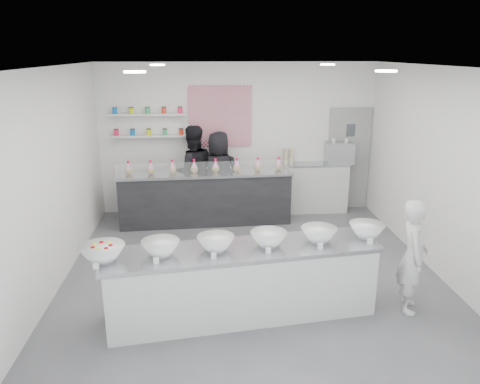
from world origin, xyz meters
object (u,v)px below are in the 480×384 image
espresso_ledge (314,187)px  espresso_machine (339,153)px  staff_right (219,175)px  staff_left (193,172)px  woman_prep (413,256)px  prep_counter (242,282)px  back_bar (206,198)px

espresso_ledge → espresso_machine: (0.49, 0.00, 0.71)m
staff_right → staff_left: bearing=8.9°
woman_prep → staff_right: (-2.31, 3.72, 0.13)m
espresso_ledge → espresso_machine: 0.87m
prep_counter → woman_prep: (2.14, -0.00, 0.28)m
back_bar → staff_left: size_ratio=1.77×
espresso_ledge → staff_left: (-2.46, -0.18, 0.41)m
espresso_ledge → woman_prep: (0.36, -3.90, 0.23)m
prep_counter → woman_prep: woman_prep is taller
prep_counter → staff_right: staff_right is taller
prep_counter → staff_left: bearing=92.4°
back_bar → woman_prep: woman_prep is taller
staff_left → staff_right: staff_left is taller
back_bar → espresso_machine: (2.71, 0.56, 0.72)m
back_bar → staff_right: (0.27, 0.38, 0.36)m
espresso_ledge → staff_right: (-1.95, -0.18, 0.35)m
woman_prep → staff_right: size_ratio=0.85×
espresso_ledge → woman_prep: size_ratio=0.93×
espresso_machine → espresso_ledge: bearing=180.0°
back_bar → staff_right: staff_right is taller
espresso_ledge → woman_prep: bearing=-84.7°
espresso_ledge → staff_right: 1.99m
prep_counter → back_bar: back_bar is taller
espresso_ledge → woman_prep: 3.92m
staff_left → staff_right: 0.52m
espresso_machine → staff_right: size_ratio=0.31×
espresso_ledge → prep_counter: bearing=-114.6°
espresso_ledge → staff_left: bearing=-175.8°
back_bar → staff_left: (-0.24, 0.38, 0.42)m
staff_right → espresso_machine: bearing=-166.8°
espresso_ledge → woman_prep: woman_prep is taller
espresso_machine → staff_right: (-2.44, -0.18, -0.36)m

